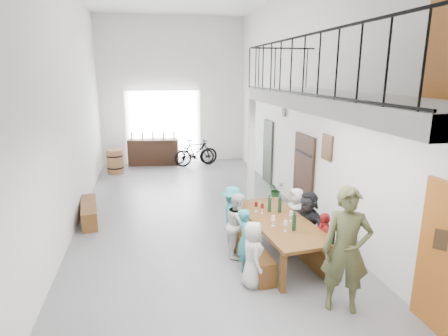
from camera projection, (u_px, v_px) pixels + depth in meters
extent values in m
plane|color=slate|center=(194.00, 216.00, 9.28)|extent=(12.00, 12.00, 0.00)
plane|color=white|center=(173.00, 92.00, 14.29)|extent=(5.50, 0.00, 5.50)
plane|color=white|center=(287.00, 166.00, 2.91)|extent=(5.50, 0.00, 5.50)
plane|color=white|center=(65.00, 106.00, 8.06)|extent=(0.00, 12.00, 12.00)
plane|color=white|center=(304.00, 102.00, 9.14)|extent=(0.00, 12.00, 12.00)
cube|color=white|center=(164.00, 127.00, 14.49)|extent=(2.80, 0.08, 2.80)
cube|color=#9C5119|center=(445.00, 262.00, 4.91)|extent=(0.06, 0.95, 2.10)
cube|color=#361E14|center=(303.00, 175.00, 9.28)|extent=(0.06, 1.10, 2.00)
cube|color=#2F372D|center=(268.00, 152.00, 11.94)|extent=(0.06, 0.80, 2.00)
cube|color=#442F1B|center=(327.00, 147.00, 8.02)|extent=(0.04, 0.45, 0.55)
cylinder|color=white|center=(284.00, 112.00, 10.36)|extent=(0.04, 0.28, 0.28)
cube|color=silver|center=(343.00, 102.00, 5.90)|extent=(1.50, 5.60, 0.25)
cube|color=black|center=(303.00, 36.00, 5.51)|extent=(0.03, 5.60, 0.03)
cube|color=black|center=(300.00, 93.00, 5.72)|extent=(0.03, 5.60, 0.03)
cube|color=black|center=(283.00, 48.00, 8.29)|extent=(1.50, 0.03, 0.03)
cube|color=silver|center=(251.00, 161.00, 8.75)|extent=(0.14, 0.14, 2.88)
cube|color=brown|center=(280.00, 221.00, 6.98)|extent=(1.23, 2.55, 0.06)
cube|color=brown|center=(283.00, 272.00, 5.97)|extent=(0.09, 0.09, 0.73)
cube|color=brown|center=(330.00, 264.00, 6.21)|extent=(0.09, 0.09, 0.73)
cube|color=brown|center=(239.00, 223.00, 7.94)|extent=(0.09, 0.09, 0.73)
cube|color=brown|center=(276.00, 218.00, 8.18)|extent=(0.09, 0.09, 0.73)
cube|color=brown|center=(250.00, 251.00, 6.98)|extent=(0.41, 1.93, 0.44)
cube|color=brown|center=(303.00, 244.00, 7.25)|extent=(0.42, 1.93, 0.44)
cylinder|color=#10311B|center=(270.00, 203.00, 7.35)|extent=(0.07, 0.07, 0.35)
cylinder|color=#10311B|center=(280.00, 204.00, 7.32)|extent=(0.07, 0.07, 0.35)
cylinder|color=#10311B|center=(294.00, 221.00, 6.48)|extent=(0.07, 0.07, 0.35)
cube|color=brown|center=(89.00, 212.00, 8.94)|extent=(0.55, 1.58, 0.44)
cylinder|color=olive|center=(115.00, 162.00, 13.15)|extent=(0.56, 0.56, 0.84)
cylinder|color=black|center=(115.00, 167.00, 13.21)|extent=(0.57, 0.57, 0.05)
cylinder|color=black|center=(115.00, 156.00, 13.10)|extent=(0.57, 0.57, 0.05)
cube|color=#361E14|center=(154.00, 152.00, 14.35)|extent=(1.94, 0.78, 0.99)
cylinder|color=#10311B|center=(132.00, 136.00, 14.15)|extent=(0.06, 0.06, 0.28)
cylinder|color=#10311B|center=(143.00, 136.00, 14.21)|extent=(0.06, 0.06, 0.28)
cylinder|color=#10311B|center=(153.00, 136.00, 14.20)|extent=(0.06, 0.06, 0.28)
cylinder|color=#10311B|center=(163.00, 136.00, 14.20)|extent=(0.06, 0.06, 0.28)
cylinder|color=#10311B|center=(174.00, 135.00, 14.28)|extent=(0.06, 0.06, 0.28)
imported|color=silver|center=(253.00, 254.00, 6.13)|extent=(0.37, 0.56, 1.13)
imported|color=teal|center=(245.00, 239.00, 6.65)|extent=(0.37, 0.47, 1.15)
imported|color=silver|center=(238.00, 224.00, 7.18)|extent=(0.62, 0.71, 1.25)
imported|color=teal|center=(232.00, 215.00, 7.73)|extent=(0.55, 0.84, 1.22)
imported|color=#AD1D21|center=(323.00, 242.00, 6.64)|extent=(0.27, 0.64, 1.09)
imported|color=black|center=(307.00, 223.00, 7.19)|extent=(0.76, 1.25, 1.29)
imported|color=silver|center=(295.00, 214.00, 7.85)|extent=(0.48, 0.62, 1.14)
imported|color=#454829|center=(346.00, 250.00, 5.44)|extent=(0.82, 0.69, 1.90)
imported|color=#164C1B|center=(276.00, 190.00, 10.61)|extent=(0.52, 0.48, 0.46)
imported|color=black|center=(192.00, 153.00, 14.50)|extent=(1.74, 0.76, 0.89)
imported|color=black|center=(196.00, 153.00, 14.19)|extent=(1.76, 0.81, 1.02)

